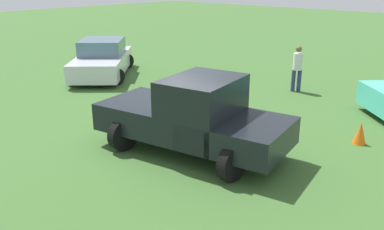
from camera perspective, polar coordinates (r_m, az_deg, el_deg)
The scene contains 5 objects.
ground_plane at distance 10.51m, azimuth -2.33°, elevation -2.86°, with size 80.00×80.00×0.00m, color #3D662D.
pickup_truck at distance 9.18m, azimuth 0.60°, elevation -0.00°, with size 2.78×4.69×1.80m.
sedan_near at distance 17.00m, azimuth -12.41°, elevation 7.57°, with size 4.40×4.31×1.46m.
person_bystander at distance 14.72m, azimuth 14.49°, elevation 6.59°, with size 0.45×0.45×1.60m.
traffic_cone at distance 10.70m, azimuth 22.41°, elevation -2.36°, with size 0.32×0.32×0.55m, color orange.
Camera 1 is at (6.89, 6.90, 3.91)m, focal length 38.23 mm.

